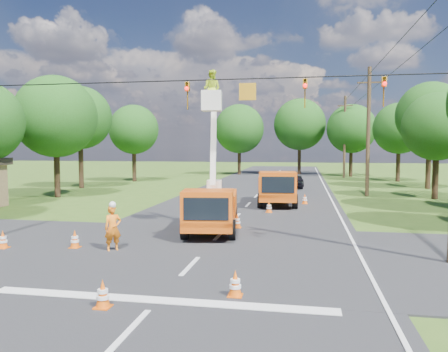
% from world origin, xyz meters
% --- Properties ---
extents(ground, '(140.00, 140.00, 0.00)m').
position_xyz_m(ground, '(0.00, 20.00, 0.00)').
color(ground, '#365519').
rests_on(ground, ground).
extents(road_main, '(12.00, 100.00, 0.06)m').
position_xyz_m(road_main, '(0.00, 20.00, 0.00)').
color(road_main, black).
rests_on(road_main, ground).
extents(road_cross, '(56.00, 10.00, 0.07)m').
position_xyz_m(road_cross, '(0.00, 2.00, 0.00)').
color(road_cross, black).
rests_on(road_cross, ground).
extents(stop_bar, '(9.00, 0.45, 0.02)m').
position_xyz_m(stop_bar, '(0.00, -3.20, 0.00)').
color(stop_bar, silver).
rests_on(stop_bar, ground).
extents(edge_line, '(0.12, 90.00, 0.02)m').
position_xyz_m(edge_line, '(5.60, 20.00, 0.00)').
color(edge_line, silver).
rests_on(edge_line, ground).
extents(bucket_truck, '(2.85, 5.88, 7.38)m').
position_xyz_m(bucket_truck, '(-0.52, 5.76, 1.59)').
color(bucket_truck, '#D2500E').
rests_on(bucket_truck, ground).
extents(second_truck, '(2.88, 6.37, 2.32)m').
position_xyz_m(second_truck, '(1.86, 15.53, 1.21)').
color(second_truck, '#D2500E').
rests_on(second_truck, ground).
extents(ground_worker, '(0.75, 0.71, 1.73)m').
position_xyz_m(ground_worker, '(-3.39, 1.59, 0.86)').
color(ground_worker, orange).
rests_on(ground_worker, ground).
extents(distant_car, '(1.57, 3.66, 1.23)m').
position_xyz_m(distant_car, '(2.88, 27.37, 0.62)').
color(distant_car, black).
rests_on(distant_car, ground).
extents(traffic_cone_0, '(0.38, 0.38, 0.71)m').
position_xyz_m(traffic_cone_0, '(-1.16, -3.87, 0.36)').
color(traffic_cone_0, '#E7580C').
rests_on(traffic_cone_0, ground).
extents(traffic_cone_1, '(0.38, 0.38, 0.71)m').
position_xyz_m(traffic_cone_1, '(1.87, -2.50, 0.36)').
color(traffic_cone_1, '#E7580C').
rests_on(traffic_cone_1, ground).
extents(traffic_cone_2, '(0.38, 0.38, 0.71)m').
position_xyz_m(traffic_cone_2, '(0.51, 6.85, 0.36)').
color(traffic_cone_2, '#E7580C').
rests_on(traffic_cone_2, ground).
extents(traffic_cone_3, '(0.38, 0.38, 0.71)m').
position_xyz_m(traffic_cone_3, '(1.62, 11.94, 0.36)').
color(traffic_cone_3, '#E7580C').
rests_on(traffic_cone_3, ground).
extents(traffic_cone_4, '(0.38, 0.38, 0.71)m').
position_xyz_m(traffic_cone_4, '(-5.01, 1.71, 0.36)').
color(traffic_cone_4, '#E7580C').
rests_on(traffic_cone_4, ground).
extents(traffic_cone_5, '(0.38, 0.38, 0.71)m').
position_xyz_m(traffic_cone_5, '(-7.68, 1.16, 0.36)').
color(traffic_cone_5, '#E7580C').
rests_on(traffic_cone_5, ground).
extents(traffic_cone_7, '(0.38, 0.38, 0.71)m').
position_xyz_m(traffic_cone_7, '(3.69, 16.18, 0.36)').
color(traffic_cone_7, '#E7580C').
rests_on(traffic_cone_7, ground).
extents(pole_right_mid, '(1.80, 0.30, 10.00)m').
position_xyz_m(pole_right_mid, '(8.50, 22.00, 5.11)').
color(pole_right_mid, '#4C3823').
rests_on(pole_right_mid, ground).
extents(pole_right_far, '(1.80, 0.30, 10.00)m').
position_xyz_m(pole_right_far, '(8.50, 42.00, 5.11)').
color(pole_right_far, '#4C3823').
rests_on(pole_right_far, ground).
extents(signal_span, '(18.00, 0.29, 1.07)m').
position_xyz_m(signal_span, '(2.23, 1.99, 5.88)').
color(signal_span, black).
rests_on(signal_span, ground).
extents(tree_left_d, '(6.20, 6.20, 9.24)m').
position_xyz_m(tree_left_d, '(-15.00, 17.00, 6.12)').
color(tree_left_d, '#382616').
rests_on(tree_left_d, ground).
extents(tree_left_e, '(5.80, 5.80, 9.41)m').
position_xyz_m(tree_left_e, '(-16.80, 24.00, 6.49)').
color(tree_left_e, '#382616').
rests_on(tree_left_e, ground).
extents(tree_left_f, '(5.40, 5.40, 8.40)m').
position_xyz_m(tree_left_f, '(-14.80, 32.00, 5.69)').
color(tree_left_f, '#382616').
rests_on(tree_left_f, ground).
extents(tree_right_c, '(5.00, 5.00, 7.83)m').
position_xyz_m(tree_right_c, '(13.20, 21.00, 5.31)').
color(tree_right_c, '#382616').
rests_on(tree_right_c, ground).
extents(tree_right_d, '(6.00, 6.00, 9.70)m').
position_xyz_m(tree_right_d, '(14.80, 29.00, 6.68)').
color(tree_right_d, '#382616').
rests_on(tree_right_d, ground).
extents(tree_right_e, '(5.60, 5.60, 8.63)m').
position_xyz_m(tree_right_e, '(13.80, 37.00, 5.81)').
color(tree_right_e, '#382616').
rests_on(tree_right_e, ground).
extents(tree_far_a, '(6.60, 6.60, 9.50)m').
position_xyz_m(tree_far_a, '(-5.00, 45.00, 6.19)').
color(tree_far_a, '#382616').
rests_on(tree_far_a, ground).
extents(tree_far_b, '(7.00, 7.00, 10.32)m').
position_xyz_m(tree_far_b, '(3.00, 47.00, 6.81)').
color(tree_far_b, '#382616').
rests_on(tree_far_b, ground).
extents(tree_far_c, '(6.20, 6.20, 9.18)m').
position_xyz_m(tree_far_c, '(9.50, 44.00, 6.06)').
color(tree_far_c, '#382616').
rests_on(tree_far_c, ground).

